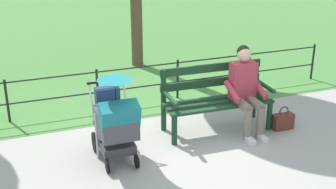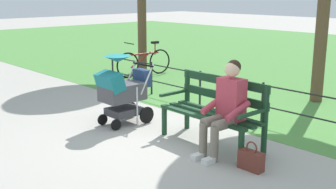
% 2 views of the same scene
% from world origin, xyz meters
% --- Properties ---
extents(ground_plane, '(60.00, 60.00, 0.00)m').
position_xyz_m(ground_plane, '(0.00, 0.00, 0.00)').
color(ground_plane, '#ADA89E').
extents(park_bench, '(1.62, 0.65, 0.96)m').
position_xyz_m(park_bench, '(-0.78, -0.12, 0.53)').
color(park_bench, '#193D23').
rests_on(park_bench, ground).
extents(person_on_bench, '(0.54, 0.74, 1.28)m').
position_xyz_m(person_on_bench, '(-1.16, 0.11, 0.68)').
color(person_on_bench, slate).
rests_on(person_on_bench, ground).
extents(stroller, '(0.52, 0.90, 1.15)m').
position_xyz_m(stroller, '(0.84, 0.32, 0.59)').
color(stroller, black).
rests_on(stroller, ground).
extents(handbag, '(0.32, 0.14, 0.37)m').
position_xyz_m(handbag, '(-1.73, 0.29, 0.13)').
color(handbag, brown).
rests_on(handbag, ground).
extents(park_fence, '(7.07, 0.04, 0.70)m').
position_xyz_m(park_fence, '(0.00, -1.41, 0.42)').
color(park_fence, black).
rests_on(park_fence, ground).
extents(bicycle, '(0.44, 1.66, 0.89)m').
position_xyz_m(bicycle, '(3.80, -2.63, 0.36)').
color(bicycle, black).
rests_on(bicycle, ground).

